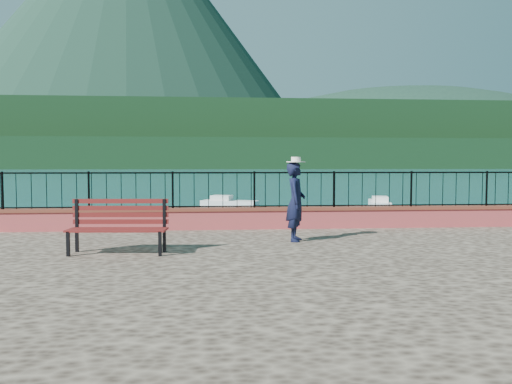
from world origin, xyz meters
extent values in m
plane|color=#19596B|center=(0.00, 0.00, 0.00)|extent=(2000.00, 2000.00, 0.00)
cube|color=#AC403E|center=(0.00, 3.70, 1.49)|extent=(28.00, 0.46, 0.58)
cube|color=black|center=(0.00, 3.70, 2.25)|extent=(27.00, 0.05, 0.95)
cube|color=#2D231C|center=(-2.00, 12.00, 0.15)|extent=(2.00, 16.00, 0.30)
cube|color=black|center=(0.00, 300.00, 9.00)|extent=(900.00, 60.00, 18.00)
cube|color=black|center=(0.00, 360.00, 22.00)|extent=(900.00, 120.00, 44.00)
cone|color=#142D23|center=(-120.00, 700.00, 190.00)|extent=(560.00, 560.00, 380.00)
ellipsoid|color=#142D23|center=(220.00, 560.00, 0.00)|extent=(448.00, 384.00, 180.00)
cube|color=black|center=(-3.28, 0.10, 1.44)|extent=(1.95, 0.72, 0.48)
cube|color=maroon|center=(-3.26, 0.39, 1.97)|extent=(1.92, 0.22, 0.58)
imported|color=black|center=(0.47, 1.44, 2.10)|extent=(0.58, 0.74, 1.81)
cylinder|color=white|center=(0.47, 1.44, 3.07)|extent=(0.44, 0.44, 0.12)
cube|color=silver|center=(-6.02, 10.20, 0.40)|extent=(3.57, 1.43, 0.80)
cube|color=silver|center=(1.27, 10.31, 0.40)|extent=(3.81, 1.73, 0.80)
cube|color=silver|center=(6.33, 15.74, 0.40)|extent=(3.11, 3.32, 0.80)
cube|color=silver|center=(-7.60, 15.83, 0.40)|extent=(3.50, 4.16, 0.80)
cube|color=silver|center=(-0.34, 24.86, 0.40)|extent=(4.12, 2.62, 0.80)
cube|color=white|center=(9.94, 23.64, 0.40)|extent=(2.31, 4.34, 0.80)
camera|label=1|loc=(-1.38, -9.79, 2.97)|focal=35.00mm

